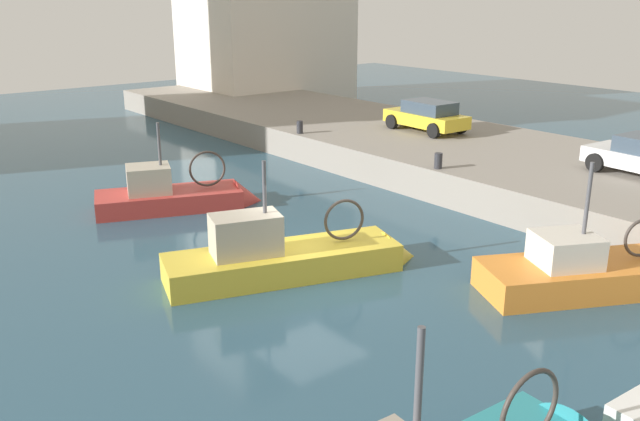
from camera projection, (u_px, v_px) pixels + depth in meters
The scene contains 8 objects.
water_surface at pixel (307, 268), 18.23m from camera, with size 80.00×80.00×0.00m, color #2D5166.
quay_wall at pixel (554, 177), 24.91m from camera, with size 9.00×56.00×1.20m, color gray.
fishing_boat_yellow at pixel (293, 268), 17.84m from camera, with size 7.07×3.72×3.90m.
fishing_boat_orange at pixel (596, 285), 16.92m from camera, with size 6.12×4.34×4.13m.
fishing_boat_red at pixel (180, 204), 23.32m from camera, with size 5.86×3.66×3.82m.
parked_car_yellow at pixel (427, 116), 29.91m from camera, with size 1.99×3.91×1.35m.
mooring_bollard_mid at pixel (438, 161), 23.65m from camera, with size 0.28×0.28×0.55m, color #2D2D33.
mooring_bollard_north at pixel (300, 127), 29.58m from camera, with size 0.28×0.28×0.55m, color #2D2D33.
Camera 1 is at (-10.31, -13.37, 7.06)m, focal length 38.10 mm.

